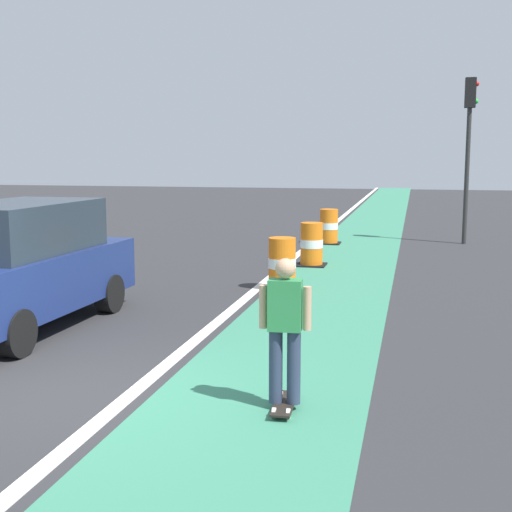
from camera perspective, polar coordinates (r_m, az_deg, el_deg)
ground_plane at (r=8.68m, az=-16.17°, el=-10.75°), size 100.00×100.00×0.00m
bike_lane_strip at (r=19.41m, az=7.87°, el=0.02°), size 2.50×80.00×0.01m
lane_divider_stripe at (r=19.60m, az=3.50°, el=0.17°), size 0.20×80.00×0.01m
skateboarder_on_lane at (r=7.58m, az=2.39°, el=-6.01°), size 0.57×0.81×1.69m
parked_suv_nearest at (r=11.69m, az=-18.79°, el=-0.73°), size 2.02×4.65×2.04m
traffic_barrel_front at (r=14.35m, az=2.16°, el=-0.71°), size 0.73×0.73×1.09m
traffic_barrel_mid at (r=17.53m, az=4.59°, el=0.93°), size 0.73×0.73×1.09m
traffic_barrel_back at (r=21.89m, az=6.00°, el=2.39°), size 0.73×0.73×1.09m
traffic_light_corner at (r=22.65m, az=17.09°, el=9.79°), size 0.41×0.32×5.10m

